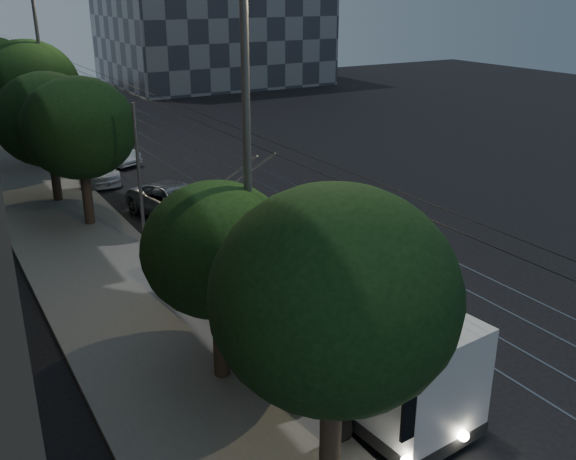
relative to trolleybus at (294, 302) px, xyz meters
The scene contains 17 objects.
ground 4.42m from the trolleybus, ahead, with size 120.00×120.00×0.00m, color black.
sidewalk 20.17m from the trolleybus, 99.74° to the left, with size 5.00×90.00×0.15m, color gray.
tram_rails 20.95m from the trolleybus, 71.58° to the left, with size 4.52×90.00×0.02m.
overhead_wires 19.92m from the trolleybus, 92.53° to the left, with size 2.23×90.00×6.00m.
trolleybus is the anchor object (origin of this frame).
pickup_silver 12.91m from the trolleybus, 83.76° to the left, with size 2.58×5.60×1.56m, color #A0A1A7.
car_white_a 14.31m from the trolleybus, 84.37° to the left, with size 1.42×3.54×1.20m, color silver.
car_white_b 21.19m from the trolleybus, 90.54° to the left, with size 2.10×5.16×1.50m, color white.
car_white_c 24.37m from the trolleybus, 86.70° to the left, with size 1.55×4.43×1.46m, color silver.
car_white_d 33.69m from the trolleybus, 88.45° to the left, with size 1.78×4.42×1.51m, color silver.
tree_0 6.66m from the trolleybus, 113.97° to the right, with size 4.66×4.66×6.83m.
tree_1 3.24m from the trolleybus, behind, with size 3.87×3.87×5.57m.
tree_2 14.30m from the trolleybus, 99.85° to the left, with size 4.85×4.85×6.63m.
tree_3 18.46m from the trolleybus, 99.13° to the left, with size 5.02×5.02×6.42m.
tree_4 25.89m from the trolleybus, 95.36° to the left, with size 5.70×5.70×7.40m.
streetlamp_near 5.17m from the trolleybus, 154.77° to the right, with size 2.65×0.44×11.08m.
streetlamp_far 25.29m from the trolleybus, 92.94° to the left, with size 2.72×0.44×11.44m.
Camera 1 is at (-12.56, -13.84, 9.99)m, focal length 40.00 mm.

